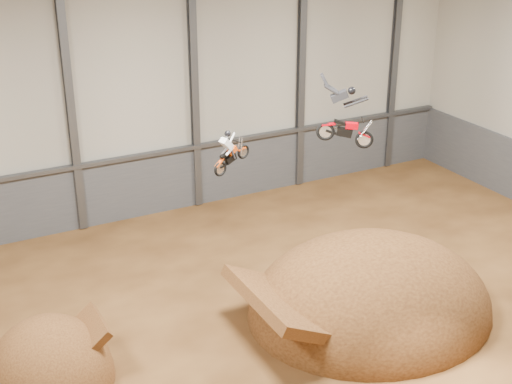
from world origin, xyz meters
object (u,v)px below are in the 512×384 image
Objects in this scene: landing_ramp at (369,310)px; fmx_rider_b at (344,112)px; takeoff_ramp at (52,378)px; fmx_rider_a at (234,146)px.

fmx_rider_b is at bearing 97.42° from landing_ramp.
fmx_rider_a is at bearing 8.12° from takeoff_ramp.
fmx_rider_b is at bearing 2.27° from takeoff_ramp.
fmx_rider_b is (4.72, -0.65, 0.87)m from fmx_rider_a.
landing_ramp is at bearing -47.07° from fmx_rider_a.
takeoff_ramp is at bearing 172.67° from landing_ramp.
fmx_rider_a reaches higher than landing_ramp.
landing_ramp is at bearing -7.33° from takeoff_ramp.
fmx_rider_b reaches higher than takeoff_ramp.
takeoff_ramp is 2.79× the size of fmx_rider_a.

